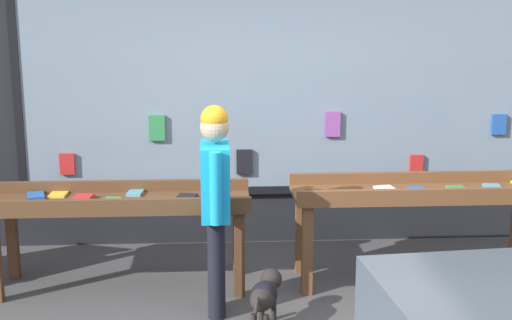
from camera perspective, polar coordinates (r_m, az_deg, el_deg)
name	(u,v)px	position (r m, az deg, el deg)	size (l,w,h in m)	color
shopfront_facade	(272,85)	(7.27, 1.27, 6.02)	(8.70, 0.29, 3.30)	black
display_table_left	(120,210)	(6.28, -10.81, -3.92)	(2.24, 0.69, 0.89)	brown
display_table_right	(419,201)	(6.47, 12.89, -3.23)	(2.24, 0.67, 0.93)	brown
person_browsing	(215,194)	(5.57, -3.27, -2.76)	(0.22, 0.67, 1.70)	black
small_dog	(265,294)	(5.54, 0.74, -10.66)	(0.31, 0.60, 0.41)	black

